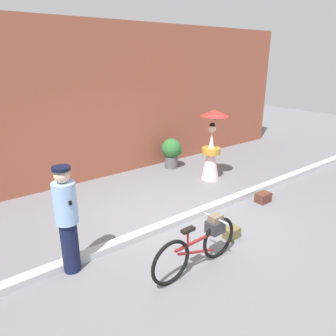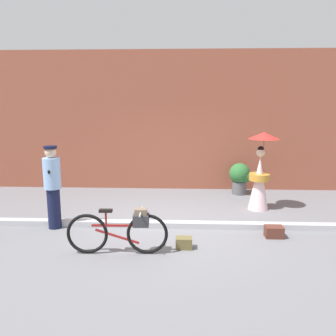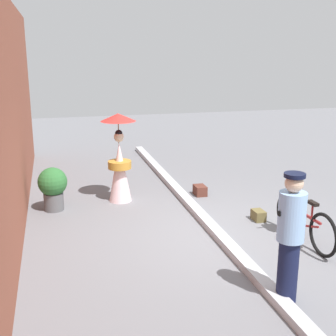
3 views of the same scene
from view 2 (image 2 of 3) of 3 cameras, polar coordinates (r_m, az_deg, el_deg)
name	(u,v)px [view 2 (image 2 of 3)]	position (r m, az deg, el deg)	size (l,w,h in m)	color
ground_plane	(164,227)	(7.23, -0.61, -9.79)	(30.00, 30.00, 0.00)	slate
building_wall	(171,121)	(10.21, 0.43, 7.82)	(14.00, 0.40, 4.01)	brown
sidewalk_curb	(164,224)	(7.21, -0.61, -9.34)	(14.00, 0.20, 0.12)	#B2B2B7
bicycle_near_officer	(122,230)	(5.95, -7.61, -10.16)	(1.73, 0.48, 0.80)	black
person_officer	(53,185)	(7.31, -18.62, -2.67)	(0.34, 0.38, 1.70)	#141938
person_with_parasol	(260,173)	(8.45, 15.04, -0.74)	(0.73, 0.73, 1.87)	silver
potted_plant_by_door	(240,177)	(9.81, 11.89, -1.40)	(0.59, 0.58, 0.88)	#59595B
backpack_on_pavement	(274,232)	(6.99, 17.20, -10.06)	(0.34, 0.24, 0.22)	#592D23
backpack_spare	(184,243)	(6.23, 2.65, -12.29)	(0.29, 0.20, 0.20)	brown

